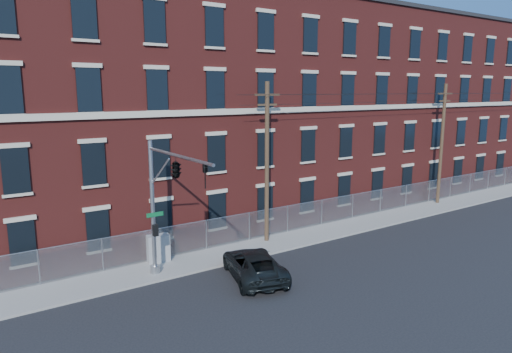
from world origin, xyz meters
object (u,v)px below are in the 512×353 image
object	(u,v)px
traffic_signal_mast	(170,182)
utility_pole_near	(267,160)
pickup_truck	(254,265)
utility_cabinet	(158,248)

from	to	relation	value
traffic_signal_mast	utility_pole_near	xyz separation A→B (m)	(8.00, 3.42, -0.05)
pickup_truck	utility_cabinet	size ratio (longest dim) A/B	3.42
traffic_signal_mast	pickup_truck	distance (m)	6.26
utility_pole_near	pickup_truck	size ratio (longest dim) A/B	1.91
traffic_signal_mast	pickup_truck	xyz separation A→B (m)	(4.07, -0.93, -4.66)
traffic_signal_mast	utility_pole_near	distance (m)	8.70
traffic_signal_mast	utility_cabinet	bearing A→B (deg)	77.86
utility_pole_near	utility_cabinet	world-z (taller)	utility_pole_near
utility_pole_near	pickup_truck	world-z (taller)	utility_pole_near
utility_pole_near	pickup_truck	distance (m)	7.46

